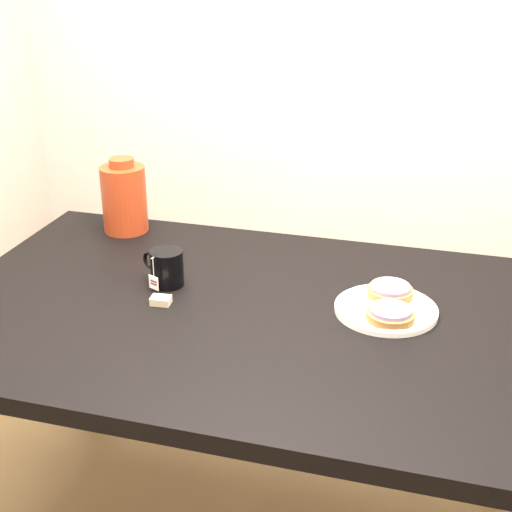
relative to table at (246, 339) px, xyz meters
name	(u,v)px	position (x,y,z in m)	size (l,w,h in m)	color
table	(246,339)	(0.00, 0.00, 0.00)	(1.40, 0.90, 0.75)	black
plate	(386,309)	(0.31, 0.07, 0.09)	(0.23, 0.23, 0.02)	white
bagel_back	(390,291)	(0.31, 0.12, 0.11)	(0.14, 0.14, 0.03)	brown
bagel_front	(390,314)	(0.32, 0.01, 0.11)	(0.11, 0.11, 0.03)	brown
mug	(166,267)	(-0.22, 0.06, 0.13)	(0.13, 0.10, 0.09)	black
teabag_pouch	(161,300)	(-0.19, -0.04, 0.09)	(0.04, 0.03, 0.02)	#C6B793
bagel_package	(124,198)	(-0.46, 0.35, 0.18)	(0.16, 0.16, 0.21)	maroon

